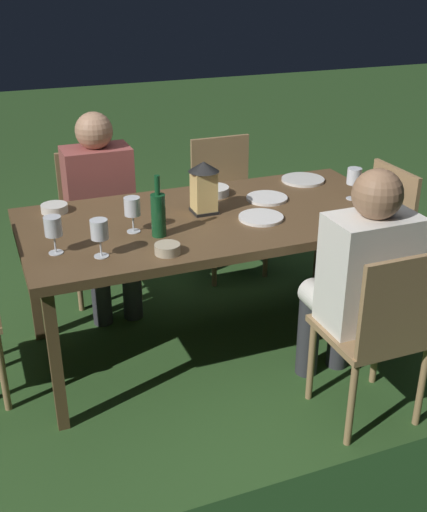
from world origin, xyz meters
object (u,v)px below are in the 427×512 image
(bowl_bread, at_px, (167,249))
(chair_side_left_b, at_px, (97,217))
(green_bottle_on_table, at_px, (158,214))
(lantern_centerpiece, at_px, (204,184))
(wine_glass_a, at_px, (53,228))
(chair_side_right_a, at_px, (381,329))
(bowl_salad, at_px, (54,208))
(chair_side_left_a, at_px, (226,199))
(wine_glass_d, at_px, (132,208))
(person_in_rust, at_px, (102,204))
(person_in_cream, at_px, (359,277))
(chair_head_near, at_px, (406,230))
(plate_b, at_px, (267,198))
(wine_glass_c, at_px, (99,231))
(bowl_olives, at_px, (214,191))
(plate_c, at_px, (303,180))
(dining_table, at_px, (213,225))
(wine_glass_b, at_px, (354,178))
(plate_a, at_px, (261,218))

(bowl_bread, bearing_deg, chair_side_left_b, -86.34)
(chair_side_left_b, relative_size, green_bottle_on_table, 3.00)
(lantern_centerpiece, xyz_separation_m, wine_glass_a, (0.77, 0.22, -0.03))
(chair_side_right_a, height_order, chair_side_left_b, same)
(lantern_centerpiece, height_order, bowl_salad, lantern_centerpiece)
(chair_side_left_a, height_order, lantern_centerpiece, lantern_centerpiece)
(wine_glass_d, distance_m, bowl_salad, 0.51)
(person_in_rust, bearing_deg, person_in_cream, 122.76)
(chair_head_near, height_order, bowl_bread, chair_head_near)
(plate_b, bearing_deg, bowl_bread, 33.26)
(bowl_salad, bearing_deg, chair_side_right_a, 134.07)
(wine_glass_c, xyz_separation_m, bowl_olives, (-0.74, -0.56, -0.09))
(plate_c, bearing_deg, bowl_olives, 3.23)
(chair_side_left_a, bearing_deg, person_in_cream, 90.00)
(wine_glass_c, distance_m, bowl_olives, 0.93)
(dining_table, relative_size, wine_glass_b, 11.24)
(plate_a, bearing_deg, wine_glass_a, 2.09)
(dining_table, relative_size, wine_glass_c, 11.24)
(green_bottle_on_table, bearing_deg, wine_glass_c, 23.09)
(person_in_cream, height_order, plate_c, person_in_cream)
(wine_glass_d, bearing_deg, bowl_bread, 104.42)
(wine_glass_a, bearing_deg, plate_c, -161.95)
(wine_glass_c, bearing_deg, wine_glass_b, -170.80)
(wine_glass_c, xyz_separation_m, bowl_salad, (0.11, -0.61, -0.10))
(lantern_centerpiece, distance_m, bowl_bread, 0.53)
(plate_a, height_order, bowl_salad, bowl_salad)
(chair_side_right_a, distance_m, wine_glass_b, 0.96)
(plate_a, distance_m, plate_c, 0.65)
(wine_glass_d, bearing_deg, chair_head_near, -178.00)
(person_in_cream, bearing_deg, chair_head_near, -139.24)
(person_in_cream, bearing_deg, plate_a, -67.00)
(plate_c, relative_size, bowl_olives, 1.46)
(chair_side_right_a, relative_size, lantern_centerpiece, 3.28)
(chair_side_left_a, relative_size, wine_glass_c, 5.15)
(wine_glass_b, bearing_deg, chair_side_left_a, -68.88)
(wine_glass_b, bearing_deg, wine_glass_d, 0.56)
(wine_glass_c, relative_size, bowl_olives, 1.00)
(wine_glass_a, distance_m, bowl_bread, 0.49)
(wine_glass_b, distance_m, wine_glass_d, 1.20)
(plate_a, bearing_deg, plate_b, -121.60)
(dining_table, bearing_deg, bowl_olives, -111.39)
(plate_c, bearing_deg, plate_a, 43.02)
(plate_a, xyz_separation_m, plate_b, (-0.15, -0.24, 0.00))
(dining_table, bearing_deg, wine_glass_b, 176.69)
(person_in_cream, distance_m, wine_glass_c, 1.15)
(person_in_rust, xyz_separation_m, wine_glass_d, (-0.00, 0.72, 0.23))
(plate_b, xyz_separation_m, bowl_bread, (0.70, 0.46, 0.02))
(chair_side_left_a, height_order, bowl_salad, chair_side_left_a)
(chair_side_right_a, relative_size, plate_c, 3.53)
(wine_glass_c, bearing_deg, chair_side_left_b, -99.87)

